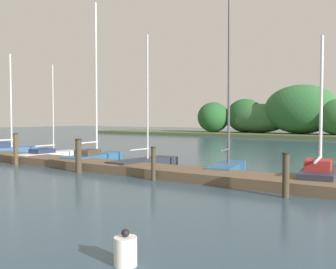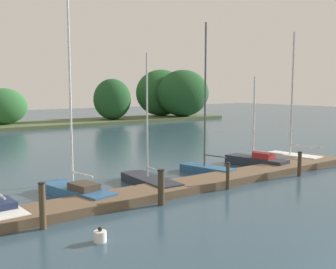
% 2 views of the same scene
% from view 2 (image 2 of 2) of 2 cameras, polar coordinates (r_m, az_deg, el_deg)
% --- Properties ---
extents(dock_pier, '(24.29, 1.80, 0.35)m').
position_cam_2_polar(dock_pier, '(17.90, 1.23, -7.53)').
color(dock_pier, brown).
rests_on(dock_pier, ground).
extents(far_shore, '(63.64, 9.05, 7.20)m').
position_cam_2_polar(far_shore, '(51.03, -16.15, 4.46)').
color(far_shore, '#4C5B38').
rests_on(far_shore, ground).
extents(sailboat_2, '(1.86, 4.30, 8.25)m').
position_cam_2_polar(sailboat_2, '(17.40, -12.96, -7.47)').
color(sailboat_2, '#285684').
rests_on(sailboat_2, ground).
extents(sailboat_3, '(1.37, 4.09, 6.12)m').
position_cam_2_polar(sailboat_3, '(18.93, -2.76, -6.47)').
color(sailboat_3, '#232833').
rests_on(sailboat_3, ground).
extents(sailboat_4, '(1.55, 3.32, 7.89)m').
position_cam_2_polar(sailboat_4, '(21.60, 5.35, -4.43)').
color(sailboat_4, '#285684').
rests_on(sailboat_4, ground).
extents(sailboat_5, '(1.59, 3.97, 5.18)m').
position_cam_2_polar(sailboat_5, '(24.02, 12.25, -3.54)').
color(sailboat_5, '#232833').
rests_on(sailboat_5, ground).
extents(sailboat_6, '(1.62, 3.67, 7.95)m').
position_cam_2_polar(sailboat_6, '(26.55, 17.05, -2.68)').
color(sailboat_6, white).
rests_on(sailboat_6, ground).
extents(mooring_piling_1, '(0.24, 0.24, 1.54)m').
position_cam_2_polar(mooring_piling_1, '(13.77, -17.34, -9.59)').
color(mooring_piling_1, '#4C3D28').
rests_on(mooring_piling_1, ground).
extents(mooring_piling_2, '(0.30, 0.30, 1.41)m').
position_cam_2_polar(mooring_piling_2, '(15.77, -0.99, -7.45)').
color(mooring_piling_2, '#3D3323').
rests_on(mooring_piling_2, ground).
extents(mooring_piling_3, '(0.19, 0.19, 1.24)m').
position_cam_2_polar(mooring_piling_3, '(18.35, 8.44, -5.80)').
color(mooring_piling_3, '#3D3323').
rests_on(mooring_piling_3, ground).
extents(mooring_piling_4, '(0.23, 0.23, 1.29)m').
position_cam_2_polar(mooring_piling_4, '(21.92, 18.10, -3.95)').
color(mooring_piling_4, '#3D3323').
rests_on(mooring_piling_4, ground).
extents(channel_buoy_0, '(0.38, 0.38, 0.47)m').
position_cam_2_polar(channel_buoy_0, '(12.48, -9.57, -13.99)').
color(channel_buoy_0, white).
rests_on(channel_buoy_0, ground).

